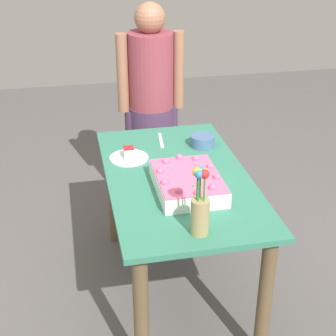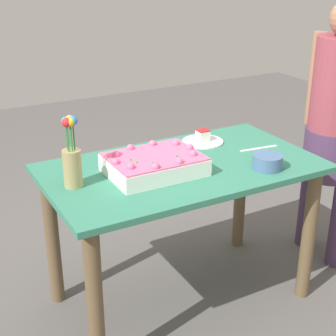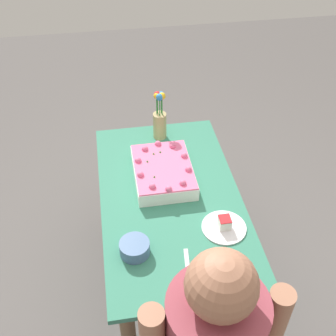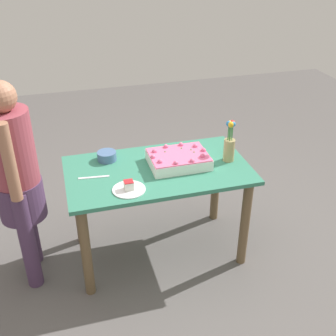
{
  "view_description": "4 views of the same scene",
  "coord_description": "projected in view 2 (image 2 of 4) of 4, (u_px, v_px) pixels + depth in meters",
  "views": [
    {
      "loc": [
        -2.32,
        0.53,
        2.04
      ],
      "look_at": [
        -0.04,
        0.06,
        0.83
      ],
      "focal_mm": 55.0,
      "sensor_mm": 36.0,
      "label": 1
    },
    {
      "loc": [
        -1.14,
        -1.95,
        1.72
      ],
      "look_at": [
        -0.1,
        -0.03,
        0.78
      ],
      "focal_mm": 55.0,
      "sensor_mm": 36.0,
      "label": 2
    },
    {
      "loc": [
        1.55,
        -0.27,
        2.35
      ],
      "look_at": [
        -0.11,
        0.0,
        0.87
      ],
      "focal_mm": 45.0,
      "sensor_mm": 36.0,
      "label": 3
    },
    {
      "loc": [
        0.64,
        2.53,
        2.28
      ],
      "look_at": [
        -0.06,
        0.05,
        0.79
      ],
      "focal_mm": 45.0,
      "sensor_mm": 36.0,
      "label": 4
    }
  ],
  "objects": [
    {
      "name": "ground_plane",
      "position": [
        181.0,
        296.0,
        2.75
      ],
      "size": [
        8.0,
        8.0,
        0.0
      ],
      "primitive_type": "plane",
      "color": "#5C5755"
    },
    {
      "name": "dining_table",
      "position": [
        182.0,
        192.0,
        2.51
      ],
      "size": [
        1.31,
        0.74,
        0.76
      ],
      "color": "#347D62",
      "rests_on": "ground_plane"
    },
    {
      "name": "sheet_cake",
      "position": [
        154.0,
        164.0,
        2.35
      ],
      "size": [
        0.42,
        0.32,
        0.11
      ],
      "color": "white",
      "rests_on": "dining_table"
    },
    {
      "name": "serving_plate_with_slice",
      "position": [
        203.0,
        139.0,
        2.74
      ],
      "size": [
        0.22,
        0.22,
        0.07
      ],
      "color": "white",
      "rests_on": "dining_table"
    },
    {
      "name": "cake_knife",
      "position": [
        259.0,
        148.0,
        2.66
      ],
      "size": [
        0.21,
        0.04,
        0.0
      ],
      "primitive_type": "cube",
      "rotation": [
        0.0,
        0.0,
        6.18
      ],
      "color": "silver",
      "rests_on": "dining_table"
    },
    {
      "name": "flower_vase",
      "position": [
        72.0,
        158.0,
        2.19
      ],
      "size": [
        0.08,
        0.08,
        0.32
      ],
      "color": "tan",
      "rests_on": "dining_table"
    },
    {
      "name": "fruit_bowl",
      "position": [
        268.0,
        162.0,
        2.41
      ],
      "size": [
        0.14,
        0.14,
        0.07
      ],
      "primitive_type": "cylinder",
      "color": "#4A6A95",
      "rests_on": "dining_table"
    },
    {
      "name": "person_standing",
      "position": [
        336.0,
        119.0,
        2.82
      ],
      "size": [
        0.31,
        0.45,
        1.49
      ],
      "rotation": [
        0.0,
        0.0,
        3.14
      ],
      "color": "#4A3253",
      "rests_on": "ground_plane"
    }
  ]
}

